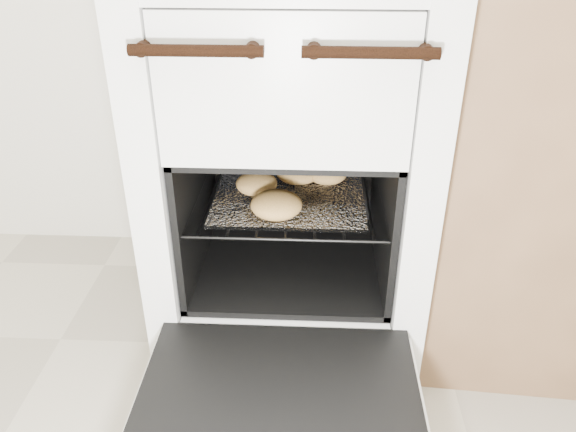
# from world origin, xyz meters

# --- Properties ---
(stove) EXTENTS (0.60, 0.66, 0.92)m
(stove) POSITION_xyz_m (-0.07, 1.17, 0.45)
(stove) COLOR white
(stove) RESTS_ON ground
(oven_door) EXTENTS (0.54, 0.42, 0.04)m
(oven_door) POSITION_xyz_m (-0.07, 0.66, 0.20)
(oven_door) COLOR black
(oven_door) RESTS_ON stove
(oven_rack) EXTENTS (0.43, 0.42, 0.01)m
(oven_rack) POSITION_xyz_m (-0.07, 1.10, 0.41)
(oven_rack) COLOR black
(oven_rack) RESTS_ON stove
(foil_sheet) EXTENTS (0.34, 0.30, 0.01)m
(foil_sheet) POSITION_xyz_m (-0.07, 1.08, 0.42)
(foil_sheet) COLOR silver
(foil_sheet) RESTS_ON oven_rack
(baked_rolls) EXTENTS (0.28, 0.33, 0.05)m
(baked_rolls) POSITION_xyz_m (-0.05, 1.10, 0.44)
(baked_rolls) COLOR tan
(baked_rolls) RESTS_ON foil_sheet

